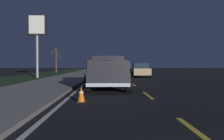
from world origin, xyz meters
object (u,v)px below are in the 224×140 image
at_px(pickup_truck, 108,71).
at_px(traffic_cone_near, 81,95).
at_px(sedan_tan, 140,70).
at_px(gas_price_sign, 37,30).
at_px(sedan_blue, 127,68).
at_px(sedan_black, 108,70).
at_px(bare_tree_far, 56,60).

relative_size(pickup_truck, traffic_cone_near, 9.36).
height_order(sedan_tan, gas_price_sign, gas_price_sign).
xyz_separation_m(gas_price_sign, traffic_cone_near, (-15.60, -6.32, -4.67)).
bearing_deg(traffic_cone_near, sedan_tan, -15.13).
height_order(sedan_blue, gas_price_sign, gas_price_sign).
height_order(pickup_truck, sedan_blue, pickup_truck).
xyz_separation_m(sedan_blue, traffic_cone_near, (-32.55, 4.59, -0.50)).
height_order(pickup_truck, traffic_cone_near, pickup_truck).
bearing_deg(sedan_blue, pickup_truck, 172.64).
xyz_separation_m(sedan_black, gas_price_sign, (-2.16, 7.33, 4.16)).
bearing_deg(sedan_black, pickup_truck, 179.96).
relative_size(bare_tree_far, traffic_cone_near, 7.47).
bearing_deg(gas_price_sign, traffic_cone_near, -157.93).
bearing_deg(sedan_tan, sedan_black, 74.31).
bearing_deg(bare_tree_far, sedan_blue, -81.82).
height_order(gas_price_sign, traffic_cone_near, gas_price_sign).
bearing_deg(sedan_blue, traffic_cone_near, 171.98).
relative_size(sedan_blue, bare_tree_far, 1.02).
xyz_separation_m(gas_price_sign, bare_tree_far, (15.18, 1.40, -2.73)).
height_order(sedan_black, bare_tree_far, bare_tree_far).
distance_m(sedan_tan, gas_price_sign, 11.69).
xyz_separation_m(pickup_truck, sedan_tan, (12.04, -3.54, -0.20)).
height_order(gas_price_sign, bare_tree_far, gas_price_sign).
xyz_separation_m(pickup_truck, sedan_blue, (27.83, -3.60, -0.20)).
relative_size(sedan_blue, traffic_cone_near, 7.65).
xyz_separation_m(sedan_blue, gas_price_sign, (-16.95, 10.91, 4.16)).
xyz_separation_m(sedan_blue, sedan_black, (-14.79, 3.59, 0.00)).
xyz_separation_m(bare_tree_far, traffic_cone_near, (-30.78, -7.73, -1.94)).
height_order(sedan_blue, bare_tree_far, bare_tree_far).
height_order(sedan_blue, sedan_black, same).
bearing_deg(bare_tree_far, gas_price_sign, -174.72).
distance_m(pickup_truck, sedan_black, 13.04).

